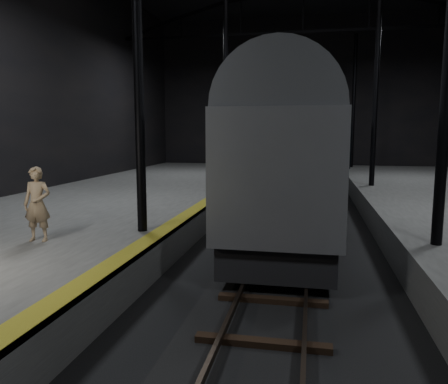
# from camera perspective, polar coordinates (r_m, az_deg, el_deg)

# --- Properties ---
(ground) EXTENTS (44.00, 44.00, 0.00)m
(ground) POSITION_cam_1_polar(r_m,az_deg,el_deg) (15.66, 8.29, -5.98)
(ground) COLOR black
(ground) RESTS_ON ground
(platform_left) EXTENTS (9.00, 43.80, 1.00)m
(platform_left) POSITION_cam_1_polar(r_m,az_deg,el_deg) (17.59, -16.91, -3.04)
(platform_left) COLOR #4C4C4A
(platform_left) RESTS_ON ground
(tactile_strip) EXTENTS (0.50, 43.80, 0.01)m
(tactile_strip) POSITION_cam_1_polar(r_m,az_deg,el_deg) (15.94, -3.39, -1.97)
(tactile_strip) COLOR olive
(tactile_strip) RESTS_ON platform_left
(track) EXTENTS (2.40, 43.00, 0.24)m
(track) POSITION_cam_1_polar(r_m,az_deg,el_deg) (15.64, 8.29, -5.73)
(track) COLOR #3F3328
(track) RESTS_ON ground
(train) EXTENTS (3.16, 21.09, 5.64)m
(train) POSITION_cam_1_polar(r_m,az_deg,el_deg) (19.91, 9.21, 6.10)
(train) COLOR #A0A2A8
(train) RESTS_ON ground
(woman) EXTENTS (0.73, 0.53, 1.87)m
(woman) POSITION_cam_1_polar(r_m,az_deg,el_deg) (11.82, -23.20, -1.47)
(woman) COLOR #A18662
(woman) RESTS_ON platform_left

